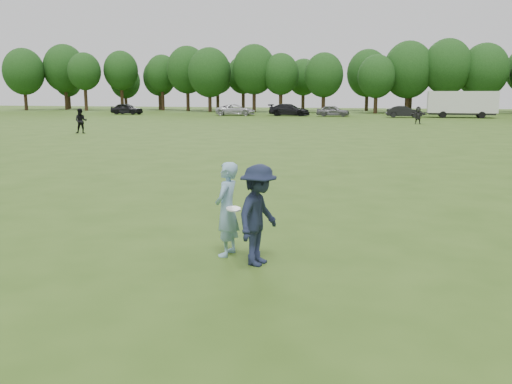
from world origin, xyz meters
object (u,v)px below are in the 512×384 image
car_f (404,112)px  cargo_trailer (462,103)px  defender (259,215)px  car_c (236,110)px  player_far_a (81,121)px  car_a (127,109)px  car_e (333,111)px  car_d (289,110)px  player_far_d (418,115)px  thrower (227,209)px

car_f → cargo_trailer: cargo_trailer is taller
defender → car_c: 63.76m
player_far_a → car_a: 36.13m
player_far_a → car_e: 37.04m
car_a → car_d: size_ratio=0.85×
car_c → cargo_trailer: cargo_trailer is taller
car_c → cargo_trailer: size_ratio=0.59×
car_f → car_d: bearing=81.1°
player_far_d → cargo_trailer: 16.14m
player_far_a → car_c: (2.06, 33.69, -0.20)m
player_far_a → player_far_d: 31.56m
car_c → car_d: 7.20m
car_a → car_c: size_ratio=0.86×
player_far_d → car_c: size_ratio=0.32×
car_a → car_d: bearing=-81.6°
player_far_d → car_a: bearing=155.3°
thrower → car_f: thrower is taller
thrower → car_d: bearing=-165.0°
car_a → player_far_a: bearing=-151.5°
thrower → car_f: (3.78, 59.99, -0.19)m
thrower → defender: 0.82m
car_d → car_e: 5.81m
cargo_trailer → car_c: bearing=-178.6°
car_a → defender: bearing=-144.2°
defender → cargo_trailer: bearing=3.4°
car_d → car_f: size_ratio=1.25×
player_far_d → car_d: size_ratio=0.32×
player_far_d → car_e: (-9.98, 14.60, -0.14)m
car_c → car_d: bearing=-92.7°
car_f → car_e: bearing=81.0°
player_far_d → car_a: player_far_d is taller
player_far_a → car_d: 35.53m
car_a → car_e: size_ratio=1.09×
defender → car_f: (3.06, 60.39, -0.21)m
thrower → cargo_trailer: (10.53, 61.25, 0.88)m
car_e → player_far_d: bearing=-146.7°
player_far_a → car_c: 33.75m
thrower → cargo_trailer: cargo_trailer is taller
defender → player_far_a: player_far_a is taller
car_e → car_f: bearing=-95.8°
player_far_a → car_d: bearing=53.5°
car_a → car_d: car_d is taller
car_a → car_e: 28.83m
player_far_d → car_e: size_ratio=0.41×
defender → thrower: bearing=73.3°
player_far_d → car_d: bearing=131.6°
player_far_a → car_f: player_far_a is taller
car_d → car_e: car_d is taller
player_far_a → car_d: size_ratio=0.35×
player_far_d → car_c: (-22.95, 14.44, -0.12)m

